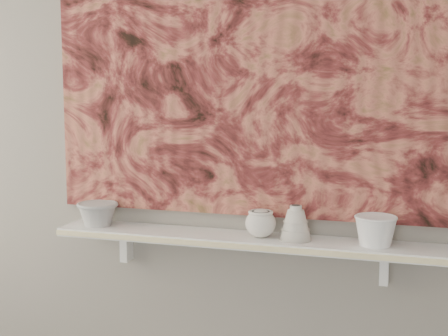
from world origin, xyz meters
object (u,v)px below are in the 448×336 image
at_px(shelf, 243,240).
at_px(painting, 249,64).
at_px(cup_cream, 261,223).
at_px(bell_vessel, 296,222).
at_px(bowl_grey, 98,214).
at_px(bowl_white, 376,230).

bearing_deg(shelf, painting, 90.00).
relative_size(cup_cream, bell_vessel, 0.89).
xyz_separation_m(shelf, bell_vessel, (0.19, 0.00, 0.08)).
xyz_separation_m(shelf, bowl_grey, (-0.58, 0.00, 0.06)).
xyz_separation_m(shelf, painting, (0.00, 0.08, 0.62)).
height_order(cup_cream, bowl_white, bowl_white).
relative_size(bowl_grey, cup_cream, 1.46).
bearing_deg(bowl_white, bowl_grey, 180.00).
relative_size(bowl_grey, bell_vessel, 1.30).
bearing_deg(bowl_white, bell_vessel, 180.00).
xyz_separation_m(painting, cup_cream, (0.07, -0.08, -0.56)).
distance_m(shelf, bell_vessel, 0.20).
relative_size(shelf, bell_vessel, 11.49).
height_order(shelf, bowl_white, bowl_white).
height_order(bowl_grey, bowl_white, bowl_white).
bearing_deg(painting, shelf, -90.00).
height_order(painting, bowl_white, painting).
distance_m(bowl_grey, bell_vessel, 0.77).
xyz_separation_m(bowl_grey, bowl_white, (1.04, 0.00, 0.01)).
distance_m(shelf, bowl_grey, 0.58).
height_order(bowl_grey, cup_cream, cup_cream).
bearing_deg(bowl_white, shelf, 180.00).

